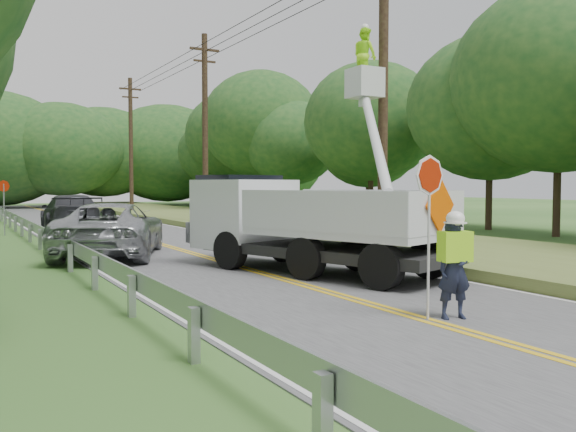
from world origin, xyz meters
TOP-DOWN VIEW (x-y plane):
  - ground at (0.00, 0.00)m, footprint 140.00×140.00m
  - road at (0.00, 14.00)m, footprint 7.20×96.00m
  - guardrail at (-4.02, 14.91)m, footprint 0.18×48.00m
  - utility_poles at (5.00, 17.02)m, footprint 1.60×43.30m
  - tall_grass_verge at (7.10, 14.00)m, footprint 7.00×96.00m
  - treeline_right at (15.44, 25.92)m, footprint 10.67×52.36m
  - treeline_horizon at (3.06, 55.98)m, footprint 58.00×14.74m
  - flagger at (0.46, 1.24)m, footprint 1.09×0.52m
  - bucket_truck at (1.16, 7.83)m, footprint 5.74×7.41m
  - suv_silver at (-2.43, 12.80)m, footprint 4.74×6.49m
  - suv_darkgrey at (-1.87, 23.45)m, footprint 2.77×6.05m
  - stop_sign_permanent at (-4.71, 22.86)m, footprint 0.49×0.18m
  - yard_sign at (6.46, 7.09)m, footprint 0.45×0.19m

SIDE VIEW (x-z plane):
  - ground at x=0.00m, z-range 0.00..0.00m
  - road at x=0.00m, z-range 0.00..0.02m
  - tall_grass_verge at x=7.10m, z-range 0.00..0.30m
  - yard_sign at x=6.46m, z-range 0.15..0.83m
  - guardrail at x=-4.02m, z-range 0.17..0.94m
  - suv_silver at x=-2.43m, z-range 0.02..1.66m
  - suv_darkgrey at x=-1.87m, z-range 0.02..1.73m
  - flagger at x=0.46m, z-range -0.36..2.31m
  - bucket_truck at x=1.16m, z-range -1.87..5.01m
  - stop_sign_permanent at x=-4.71m, z-range 0.38..2.77m
  - utility_poles at x=5.00m, z-range 0.27..10.27m
  - treeline_horizon at x=3.06m, z-range -0.85..11.85m
  - treeline_right at x=15.44m, z-range 0.46..11.58m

